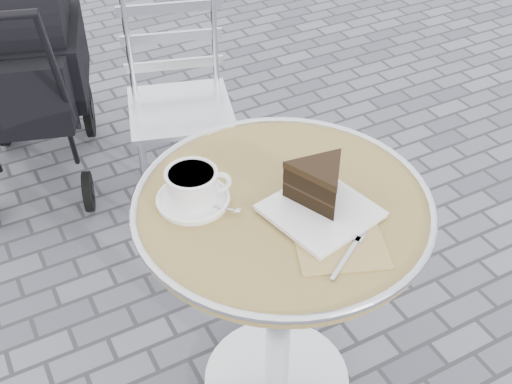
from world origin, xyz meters
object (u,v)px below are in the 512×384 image
cappuccino_set (193,189)px  baby_stroller (26,79)px  cafe_table (281,251)px  bistro_chair (176,78)px  cake_plate_set (320,190)px

cappuccino_set → baby_stroller: baby_stroller is taller
cafe_table → cappuccino_set: (-0.18, 0.10, 0.20)m
bistro_chair → cafe_table: bearing=-80.7°
cappuccino_set → cake_plate_set: bearing=-15.2°
bistro_chair → baby_stroller: 0.65m
cake_plate_set → baby_stroller: bearing=93.0°
cafe_table → cappuccino_set: bearing=151.8°
cafe_table → bistro_chair: size_ratio=0.89×
cappuccino_set → cafe_table: bearing=-11.1°
cappuccino_set → cake_plate_set: 0.29m
cappuccino_set → cake_plate_set: size_ratio=0.51×
cake_plate_set → bistro_chair: cake_plate_set is taller
cafe_table → bistro_chair: bearing=82.5°
cake_plate_set → baby_stroller: baby_stroller is taller
cafe_table → cake_plate_set: size_ratio=2.04×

